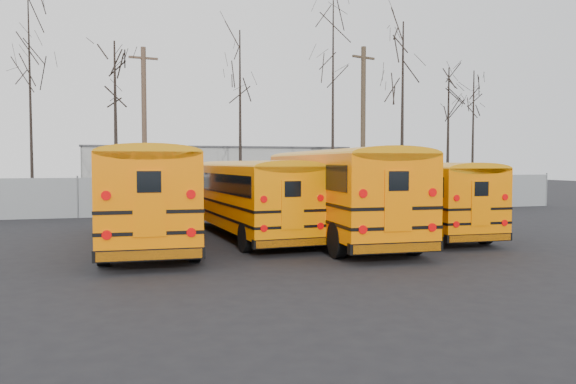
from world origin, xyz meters
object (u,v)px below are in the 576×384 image
object	(u,v)px
utility_pole_left	(144,126)
bus_b	(248,192)
bus_c	(335,186)
bus_a	(148,187)
utility_pole_right	(363,124)
bus_d	(413,191)

from	to	relation	value
utility_pole_left	bus_b	bearing A→B (deg)	-86.11
bus_b	bus_c	bearing A→B (deg)	-31.18
bus_a	bus_c	xyz separation A→B (m)	(6.40, -0.68, -0.02)
bus_a	utility_pole_right	distance (m)	19.83
bus_c	utility_pole_right	bearing A→B (deg)	64.79
bus_a	utility_pole_left	world-z (taller)	utility_pole_left
bus_c	bus_b	bearing A→B (deg)	155.11
bus_b	bus_d	xyz separation A→B (m)	(6.37, -0.63, -0.04)
bus_c	utility_pole_right	xyz separation A→B (m)	(7.45, 14.50, 3.27)
bus_a	utility_pole_right	size ratio (longest dim) A/B	1.17
bus_a	bus_b	distance (m)	3.66
bus_a	utility_pole_right	world-z (taller)	utility_pole_right
utility_pole_right	utility_pole_left	bearing A→B (deg)	155.75
utility_pole_left	bus_c	bearing A→B (deg)	-77.80
bus_a	utility_pole_left	size ratio (longest dim) A/B	1.24
bus_d	utility_pole_right	world-z (taller)	utility_pole_right
utility_pole_right	bus_d	bearing A→B (deg)	-124.32
bus_b	bus_c	xyz separation A→B (m)	(2.83, -1.43, 0.23)
bus_a	bus_d	bearing A→B (deg)	2.66
utility_pole_right	bus_a	bearing A→B (deg)	-153.43
bus_d	utility_pole_right	size ratio (longest dim) A/B	1.00
bus_b	utility_pole_right	size ratio (longest dim) A/B	1.03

